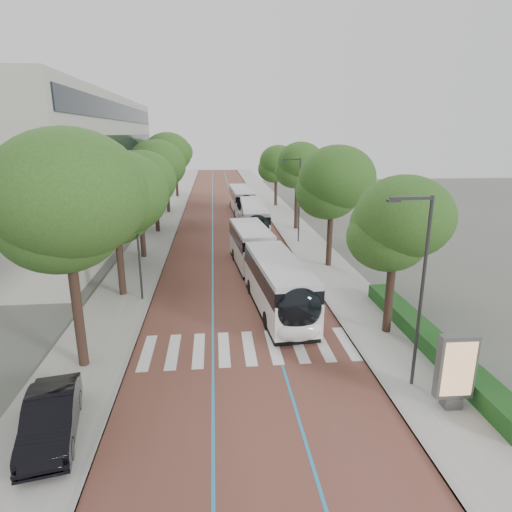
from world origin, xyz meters
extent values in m
plane|color=#51544C|center=(0.00, 0.00, 0.00)|extent=(160.00, 160.00, 0.00)
cube|color=brown|center=(0.00, 40.00, 0.01)|extent=(11.00, 140.00, 0.02)
cube|color=gray|center=(-7.50, 40.00, 0.06)|extent=(4.00, 140.00, 0.12)
cube|color=gray|center=(7.50, 40.00, 0.06)|extent=(4.00, 140.00, 0.12)
cube|color=gray|center=(-5.60, 40.00, 0.06)|extent=(0.20, 140.00, 0.14)
cube|color=gray|center=(5.60, 40.00, 0.06)|extent=(0.20, 140.00, 0.14)
cube|color=silver|center=(-4.80, 1.00, 0.03)|extent=(0.55, 3.60, 0.01)
cube|color=silver|center=(-3.55, 1.00, 0.03)|extent=(0.55, 3.60, 0.01)
cube|color=silver|center=(-2.30, 1.00, 0.03)|extent=(0.55, 3.60, 0.01)
cube|color=silver|center=(-1.05, 1.00, 0.03)|extent=(0.55, 3.60, 0.01)
cube|color=silver|center=(0.20, 1.00, 0.03)|extent=(0.55, 3.60, 0.01)
cube|color=silver|center=(1.45, 1.00, 0.03)|extent=(0.55, 3.60, 0.01)
cube|color=silver|center=(2.70, 1.00, 0.03)|extent=(0.55, 3.60, 0.01)
cube|color=silver|center=(3.95, 1.00, 0.03)|extent=(0.55, 3.60, 0.01)
cube|color=silver|center=(5.20, 1.00, 0.03)|extent=(0.55, 3.60, 0.01)
cube|color=teal|center=(-1.60, 40.00, 0.02)|extent=(0.12, 126.00, 0.01)
cube|color=teal|center=(1.60, 40.00, 0.02)|extent=(0.12, 126.00, 0.01)
cube|color=#A5A499|center=(-19.50, 28.00, 7.00)|extent=(18.00, 40.00, 14.00)
cube|color=black|center=(-10.45, 28.00, 3.00)|extent=(0.12, 38.00, 1.60)
cube|color=black|center=(-10.45, 28.00, 6.20)|extent=(0.12, 38.00, 1.60)
cube|color=black|center=(-10.45, 28.00, 9.40)|extent=(0.12, 38.00, 1.60)
cube|color=black|center=(-10.45, 28.00, 12.40)|extent=(0.12, 38.00, 1.60)
cube|color=#174418|center=(9.10, 0.00, 0.52)|extent=(1.20, 14.00, 0.80)
cylinder|color=#303032|center=(6.80, -3.00, 4.12)|extent=(0.14, 0.14, 8.00)
cube|color=#303032|center=(6.00, -3.00, 8.02)|extent=(1.70, 0.12, 0.12)
cube|color=#303032|center=(5.30, -3.00, 7.94)|extent=(0.50, 0.20, 0.10)
cylinder|color=#303032|center=(6.80, 22.00, 4.12)|extent=(0.14, 0.14, 8.00)
cube|color=#303032|center=(6.00, 22.00, 8.02)|extent=(1.70, 0.12, 0.12)
cube|color=#303032|center=(5.30, 22.00, 7.94)|extent=(0.50, 0.20, 0.10)
cylinder|color=#303032|center=(-6.10, 8.00, 4.12)|extent=(0.14, 0.14, 8.00)
cylinder|color=black|center=(-7.50, 0.00, 2.61)|extent=(0.44, 0.44, 5.22)
ellipsoid|color=#264F19|center=(-7.50, 0.00, 7.36)|extent=(6.33, 6.33, 5.38)
cylinder|color=black|center=(-7.50, 9.00, 2.20)|extent=(0.44, 0.44, 4.40)
ellipsoid|color=#264F19|center=(-7.50, 9.00, 6.20)|extent=(6.19, 6.19, 5.26)
cylinder|color=black|center=(-7.50, 18.00, 2.16)|extent=(0.44, 0.44, 4.31)
ellipsoid|color=#264F19|center=(-7.50, 18.00, 6.08)|extent=(5.67, 5.67, 4.82)
cylinder|color=black|center=(-7.50, 28.00, 2.34)|extent=(0.44, 0.44, 4.68)
ellipsoid|color=#264F19|center=(-7.50, 28.00, 6.60)|extent=(6.09, 6.09, 5.18)
cylinder|color=black|center=(-7.50, 40.00, 2.58)|extent=(0.44, 0.44, 5.17)
ellipsoid|color=#264F19|center=(-7.50, 40.00, 7.28)|extent=(6.22, 6.22, 5.29)
cylinder|color=black|center=(-7.50, 55.00, 2.41)|extent=(0.44, 0.44, 4.82)
ellipsoid|color=#264F19|center=(-7.50, 55.00, 6.79)|extent=(5.17, 5.17, 4.40)
cylinder|color=black|center=(7.70, 2.00, 2.05)|extent=(0.44, 0.44, 4.10)
ellipsoid|color=#264F19|center=(7.70, 2.00, 5.77)|extent=(4.88, 4.88, 4.15)
cylinder|color=black|center=(7.70, 14.00, 2.30)|extent=(0.44, 0.44, 4.60)
ellipsoid|color=#264F19|center=(7.70, 14.00, 6.48)|extent=(5.85, 5.85, 4.97)
cylinder|color=black|center=(7.70, 28.00, 2.42)|extent=(0.44, 0.44, 4.85)
ellipsoid|color=#264F19|center=(7.70, 28.00, 6.83)|extent=(4.93, 4.93, 4.19)
cylinder|color=black|center=(7.70, 44.00, 2.09)|extent=(0.44, 0.44, 4.17)
ellipsoid|color=#264F19|center=(7.70, 44.00, 5.88)|extent=(5.44, 5.44, 4.63)
cylinder|color=black|center=(1.88, 10.63, 1.77)|extent=(2.37, 1.09, 2.30)
cube|color=white|center=(2.32, 5.52, 1.26)|extent=(3.28, 9.54, 1.82)
cube|color=black|center=(2.32, 5.52, 2.40)|extent=(3.30, 9.35, 0.97)
cube|color=#BDBDBF|center=(2.32, 5.52, 3.04)|extent=(3.21, 9.35, 0.31)
cube|color=black|center=(2.32, 5.52, 0.17)|extent=(3.20, 9.16, 0.35)
cube|color=white|center=(1.52, 14.93, 1.26)|extent=(3.14, 7.92, 1.82)
cube|color=black|center=(1.52, 14.93, 2.40)|extent=(3.17, 7.77, 0.97)
cube|color=#BDBDBF|center=(1.52, 14.93, 3.04)|extent=(3.08, 7.76, 0.31)
cube|color=black|center=(1.52, 14.93, 0.17)|extent=(3.07, 7.61, 0.35)
ellipsoid|color=black|center=(2.70, 1.00, 2.00)|extent=(2.43, 1.29, 2.28)
ellipsoid|color=white|center=(2.70, 0.95, 0.86)|extent=(2.43, 1.19, 1.14)
cylinder|color=black|center=(1.38, 3.15, 0.50)|extent=(0.38, 1.02, 1.00)
cylinder|color=black|center=(3.63, 3.34, 0.50)|extent=(0.38, 1.02, 1.00)
cylinder|color=black|center=(0.25, 16.50, 0.50)|extent=(0.38, 1.02, 1.00)
cylinder|color=black|center=(2.50, 16.69, 0.50)|extent=(0.38, 1.02, 1.00)
cylinder|color=black|center=(0.93, 8.49, 0.50)|extent=(0.38, 1.02, 1.00)
cylinder|color=black|center=(3.18, 8.68, 0.50)|extent=(0.38, 1.02, 1.00)
cube|color=white|center=(2.78, 26.25, 1.26)|extent=(2.91, 12.08, 1.82)
cube|color=black|center=(2.78, 26.25, 2.40)|extent=(2.94, 11.84, 0.97)
cube|color=#BDBDBF|center=(2.78, 26.25, 3.04)|extent=(2.85, 11.84, 0.31)
cube|color=black|center=(2.78, 26.25, 0.17)|extent=(2.84, 11.60, 0.35)
ellipsoid|color=black|center=(2.58, 20.40, 2.00)|extent=(2.39, 1.18, 2.28)
ellipsoid|color=white|center=(2.58, 20.35, 0.86)|extent=(2.38, 1.08, 1.14)
cylinder|color=black|center=(1.53, 22.69, 0.50)|extent=(0.33, 1.01, 1.00)
cylinder|color=black|center=(3.79, 22.61, 0.50)|extent=(0.33, 1.01, 1.00)
cylinder|color=black|center=(1.78, 30.09, 0.50)|extent=(0.33, 1.01, 1.00)
cylinder|color=black|center=(4.04, 30.01, 0.50)|extent=(0.33, 1.01, 1.00)
cube|color=white|center=(2.35, 39.54, 1.26)|extent=(2.88, 12.07, 1.82)
cube|color=black|center=(2.35, 39.54, 2.40)|extent=(2.91, 11.84, 0.97)
cube|color=#BDBDBF|center=(2.35, 39.54, 3.04)|extent=(2.82, 11.83, 0.31)
cube|color=black|center=(2.35, 39.54, 0.17)|extent=(2.82, 11.59, 0.35)
ellipsoid|color=black|center=(2.54, 33.70, 2.00)|extent=(2.38, 1.17, 2.28)
ellipsoid|color=white|center=(2.54, 33.65, 0.86)|extent=(2.38, 1.07, 1.14)
cylinder|color=black|center=(1.34, 35.91, 0.50)|extent=(0.33, 1.01, 1.00)
cylinder|color=black|center=(3.60, 35.98, 0.50)|extent=(0.33, 1.01, 1.00)
cylinder|color=black|center=(1.10, 43.31, 0.50)|extent=(0.33, 1.01, 1.00)
cylinder|color=black|center=(3.36, 43.38, 0.50)|extent=(0.33, 1.01, 1.00)
cube|color=#59595B|center=(7.60, -4.66, 0.34)|extent=(0.69, 0.58, 0.45)
cube|color=#59595B|center=(7.60, -4.66, 1.86)|extent=(1.47, 0.43, 2.58)
cube|color=tan|center=(7.60, -4.87, 1.86)|extent=(1.23, 0.05, 2.24)
imported|color=black|center=(-7.16, -4.94, 0.89)|extent=(2.52, 4.88, 1.53)
camera|label=1|loc=(-1.34, -18.22, 10.34)|focal=30.00mm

